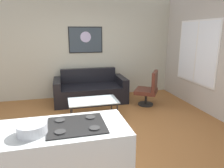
# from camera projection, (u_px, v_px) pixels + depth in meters

# --- Properties ---
(ground) EXTENTS (6.40, 6.40, 0.04)m
(ground) POSITION_uv_depth(u_px,v_px,m) (101.00, 133.00, 3.94)
(ground) COLOR brown
(back_wall) EXTENTS (6.40, 0.05, 2.80)m
(back_wall) POSITION_uv_depth(u_px,v_px,m) (84.00, 48.00, 5.87)
(back_wall) COLOR #B0AE9A
(back_wall) RESTS_ON ground
(right_wall) EXTENTS (0.05, 6.40, 2.80)m
(right_wall) POSITION_uv_depth(u_px,v_px,m) (215.00, 54.00, 4.50)
(right_wall) COLOR #B1A99D
(right_wall) RESTS_ON ground
(couch) EXTENTS (1.92, 0.96, 0.85)m
(couch) POSITION_uv_depth(u_px,v_px,m) (90.00, 91.00, 5.64)
(couch) COLOR black
(couch) RESTS_ON ground
(coffee_table) EXTENTS (1.07, 0.62, 0.40)m
(coffee_table) POSITION_uv_depth(u_px,v_px,m) (93.00, 101.00, 4.53)
(coffee_table) COLOR silver
(coffee_table) RESTS_ON ground
(armchair) EXTENTS (0.75, 0.76, 0.91)m
(armchair) POSITION_uv_depth(u_px,v_px,m) (149.00, 89.00, 5.27)
(armchair) COLOR black
(armchair) RESTS_ON ground
(kitchen_counter) EXTENTS (1.69, 0.70, 0.92)m
(kitchen_counter) POSITION_uv_depth(u_px,v_px,m) (50.00, 166.00, 2.23)
(kitchen_counter) COLOR silver
(kitchen_counter) RESTS_ON ground
(mixing_bowl) EXTENTS (0.29, 0.29, 0.11)m
(mixing_bowl) POSITION_uv_depth(u_px,v_px,m) (32.00, 129.00, 1.99)
(mixing_bowl) COLOR silver
(mixing_bowl) RESTS_ON kitchen_counter
(wall_painting) EXTENTS (0.95, 0.03, 0.72)m
(wall_painting) POSITION_uv_depth(u_px,v_px,m) (86.00, 40.00, 5.78)
(wall_painting) COLOR black
(window) EXTENTS (0.03, 1.49, 1.54)m
(window) POSITION_uv_depth(u_px,v_px,m) (196.00, 52.00, 5.06)
(window) COLOR silver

